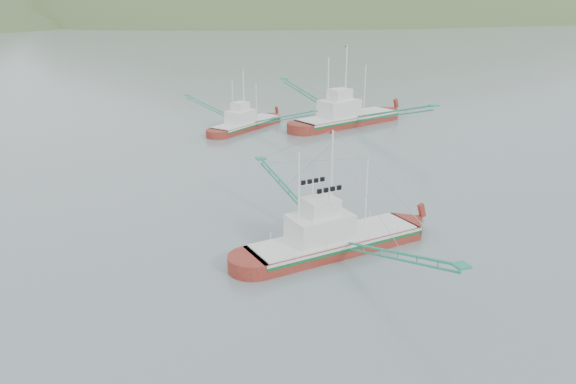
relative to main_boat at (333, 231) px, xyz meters
name	(u,v)px	position (x,y,z in m)	size (l,w,h in m)	color
ground	(321,263)	(-1.60, -1.48, -1.48)	(1200.00, 1200.00, 0.00)	slate
main_boat	(333,231)	(0.00, 0.00, 0.00)	(13.32, 23.47, 9.54)	maroon
bg_boat_right	(347,109)	(20.69, 36.69, 0.75)	(16.87, 28.93, 11.96)	maroon
bg_boat_far	(246,115)	(6.70, 39.80, 0.39)	(15.59, 19.59, 8.79)	maroon
headland_right	(355,17)	(238.40, 428.52, -1.48)	(684.00, 432.00, 306.00)	#435A2E
ridge_distant	(97,15)	(28.40, 558.52, -1.48)	(960.00, 400.00, 240.00)	slate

